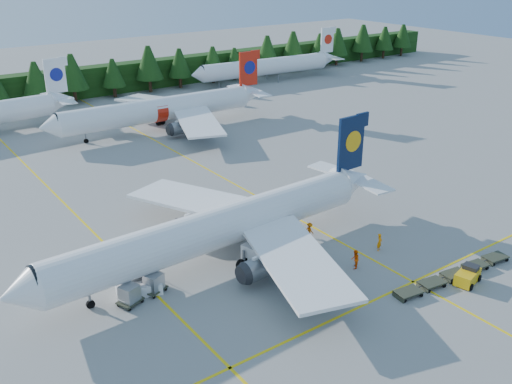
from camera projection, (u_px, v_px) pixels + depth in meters
ground at (320, 274)px, 53.23m from camera, size 320.00×320.00×0.00m
taxi_stripe_a at (96, 235)px, 60.66m from camera, size 0.25×120.00×0.01m
taxi_stripe_b at (249, 192)px, 71.42m from camera, size 0.25×120.00×0.01m
taxi_stripe_cross at (367, 304)px, 48.74m from camera, size 80.00×0.25×0.01m
treeline_hedge at (46, 87)px, 113.40m from camera, size 220.00×4.00×6.00m
airliner_navy at (209, 232)px, 53.70m from camera, size 39.61×32.56×11.51m
airliner_red at (155, 111)px, 94.75m from camera, size 39.45×32.46×11.47m
airliner_far_right at (262, 67)px, 130.65m from camera, size 38.24×6.37×11.12m
airstairs at (138, 283)px, 50.30m from camera, size 4.36×5.92×3.54m
service_truck at (269, 244)px, 55.81m from camera, size 6.19×3.40×2.83m
baggage_tug at (468, 276)px, 51.61m from camera, size 3.06×2.13×1.49m
dolly_train at (454, 273)px, 52.52m from camera, size 14.24×2.60×0.14m
uld_pair at (142, 288)px, 49.12m from camera, size 4.95×2.67×1.54m
crew_a at (380, 242)px, 57.16m from camera, size 0.79×0.67×1.84m
crew_b at (355, 259)px, 53.90m from camera, size 1.16×1.14×1.89m
crew_c at (310, 230)px, 59.83m from camera, size 0.49×0.71×1.67m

